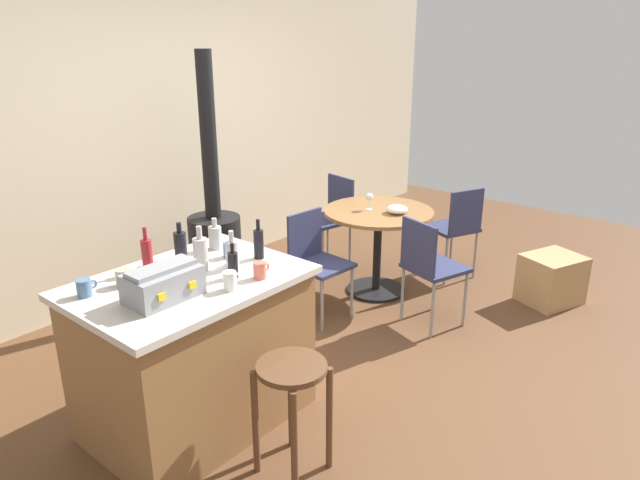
{
  "coord_description": "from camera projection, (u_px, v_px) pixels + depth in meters",
  "views": [
    {
      "loc": [
        -3.02,
        -2.04,
        2.17
      ],
      "look_at": [
        0.02,
        0.5,
        0.75
      ],
      "focal_mm": 32.6,
      "sensor_mm": 36.0,
      "label": 1
    }
  ],
  "objects": [
    {
      "name": "cardboard_box",
      "position": [
        551.0,
        279.0,
        4.91
      ],
      "size": [
        0.57,
        0.53,
        0.41
      ],
      "primitive_type": "cube",
      "rotation": [
        0.0,
        0.0,
        -0.38
      ],
      "color": "tan",
      "rests_on": "ground_plane"
    },
    {
      "name": "serving_bowl",
      "position": [
        397.0,
        209.0,
        4.83
      ],
      "size": [
        0.18,
        0.18,
        0.07
      ],
      "primitive_type": "ellipsoid",
      "color": "white",
      "rests_on": "dining_table"
    },
    {
      "name": "bottle_6",
      "position": [
        147.0,
        255.0,
        3.22
      ],
      "size": [
        0.06,
        0.06,
        0.26
      ],
      "color": "maroon",
      "rests_on": "kitchen_island"
    },
    {
      "name": "cup_3",
      "position": [
        260.0,
        270.0,
        3.15
      ],
      "size": [
        0.11,
        0.07,
        0.09
      ],
      "color": "#DB6651",
      "rests_on": "kitchen_island"
    },
    {
      "name": "folding_chair_left",
      "position": [
        331.0,
        214.0,
        5.57
      ],
      "size": [
        0.47,
        0.47,
        0.88
      ],
      "color": "navy",
      "rests_on": "ground_plane"
    },
    {
      "name": "bottle_3",
      "position": [
        259.0,
        243.0,
        3.42
      ],
      "size": [
        0.06,
        0.06,
        0.24
      ],
      "color": "black",
      "rests_on": "kitchen_island"
    },
    {
      "name": "bottle_5",
      "position": [
        201.0,
        253.0,
        3.24
      ],
      "size": [
        0.08,
        0.08,
        0.26
      ],
      "color": "#B7B2AD",
      "rests_on": "kitchen_island"
    },
    {
      "name": "wine_glass",
      "position": [
        369.0,
        197.0,
        4.91
      ],
      "size": [
        0.07,
        0.07,
        0.14
      ],
      "color": "silver",
      "rests_on": "dining_table"
    },
    {
      "name": "kitchen_island",
      "position": [
        194.0,
        351.0,
        3.31
      ],
      "size": [
        1.24,
        0.87,
        0.91
      ],
      "color": "olive",
      "rests_on": "ground_plane"
    },
    {
      "name": "wood_stove",
      "position": [
        215.0,
        241.0,
        4.89
      ],
      "size": [
        0.44,
        0.45,
        2.06
      ],
      "color": "black",
      "rests_on": "ground_plane"
    },
    {
      "name": "bottle_1",
      "position": [
        233.0,
        264.0,
        3.15
      ],
      "size": [
        0.06,
        0.06,
        0.2
      ],
      "color": "black",
      "rests_on": "kitchen_island"
    },
    {
      "name": "dining_table",
      "position": [
        378.0,
        230.0,
        4.98
      ],
      "size": [
        0.93,
        0.93,
        0.75
      ],
      "color": "black",
      "rests_on": "ground_plane"
    },
    {
      "name": "cup_0",
      "position": [
        230.0,
        250.0,
        3.45
      ],
      "size": [
        0.11,
        0.07,
        0.09
      ],
      "color": "#4C7099",
      "rests_on": "kitchen_island"
    },
    {
      "name": "ground_plane",
      "position": [
        372.0,
        355.0,
        4.15
      ],
      "size": [
        8.8,
        8.8,
        0.0
      ],
      "primitive_type": "plane",
      "color": "brown"
    },
    {
      "name": "bottle_4",
      "position": [
        180.0,
        245.0,
        3.42
      ],
      "size": [
        0.07,
        0.07,
        0.22
      ],
      "color": "black",
      "rests_on": "kitchen_island"
    },
    {
      "name": "cup_2",
      "position": [
        124.0,
        277.0,
        3.06
      ],
      "size": [
        0.12,
        0.08,
        0.09
      ],
      "color": "tan",
      "rests_on": "kitchen_island"
    },
    {
      "name": "toolbox",
      "position": [
        163.0,
        283.0,
        2.9
      ],
      "size": [
        0.36,
        0.23,
        0.18
      ],
      "color": "gray",
      "rests_on": "kitchen_island"
    },
    {
      "name": "folding_chair_far",
      "position": [
        456.0,
        225.0,
        5.29
      ],
      "size": [
        0.52,
        0.52,
        0.87
      ],
      "color": "navy",
      "rests_on": "ground_plane"
    },
    {
      "name": "folding_chair_right",
      "position": [
        315.0,
        257.0,
        4.59
      ],
      "size": [
        0.43,
        0.43,
        0.85
      ],
      "color": "navy",
      "rests_on": "ground_plane"
    },
    {
      "name": "cup_1",
      "position": [
        230.0,
        281.0,
        3.01
      ],
      "size": [
        0.11,
        0.07,
        0.1
      ],
      "color": "white",
      "rests_on": "kitchen_island"
    },
    {
      "name": "cup_4",
      "position": [
        85.0,
        288.0,
        2.94
      ],
      "size": [
        0.11,
        0.07,
        0.09
      ],
      "color": "#4C7099",
      "rests_on": "kitchen_island"
    },
    {
      "name": "wooden_stool",
      "position": [
        292.0,
        392.0,
        2.91
      ],
      "size": [
        0.36,
        0.36,
        0.63
      ],
      "color": "brown",
      "rests_on": "ground_plane"
    },
    {
      "name": "folding_chair_near",
      "position": [
        429.0,
        264.0,
        4.4
      ],
      "size": [
        0.5,
        0.5,
        0.87
      ],
      "color": "navy",
      "rests_on": "ground_plane"
    },
    {
      "name": "back_wall",
      "position": [
        165.0,
        132.0,
        5.06
      ],
      "size": [
        8.0,
        0.1,
        2.7
      ],
      "primitive_type": "cube",
      "color": "beige",
      "rests_on": "ground_plane"
    },
    {
      "name": "bottle_0",
      "position": [
        232.0,
        254.0,
        3.27
      ],
      "size": [
        0.08,
        0.08,
        0.22
      ],
      "color": "#B7B2AD",
      "rests_on": "kitchen_island"
    },
    {
      "name": "bottle_2",
      "position": [
        215.0,
        237.0,
        3.57
      ],
      "size": [
        0.08,
        0.08,
        0.2
      ],
      "color": "#B7B2AD",
      "rests_on": "kitchen_island"
    }
  ]
}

